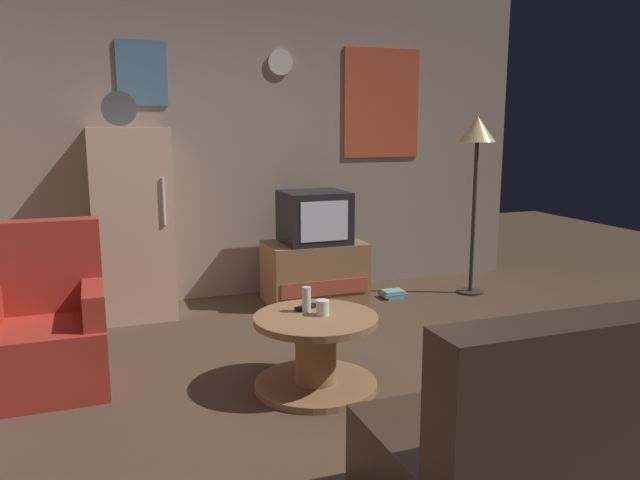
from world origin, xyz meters
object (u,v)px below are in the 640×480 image
(crt_tv, at_px, (314,217))
(mug_ceramic_white, at_px, (323,308))
(tv_stand, at_px, (314,272))
(couch, at_px, (596,442))
(book_stack, at_px, (393,294))
(fridge, at_px, (132,223))
(coffee_table, at_px, (316,352))
(remote_control, at_px, (306,307))
(standing_lamp, at_px, (477,143))
(wine_glass, at_px, (306,299))
(armchair, at_px, (44,330))

(crt_tv, distance_m, mug_ceramic_white, 1.83)
(tv_stand, relative_size, couch, 0.49)
(tv_stand, height_order, mug_ceramic_white, mug_ceramic_white)
(tv_stand, relative_size, book_stack, 3.82)
(fridge, distance_m, book_stack, 2.32)
(couch, relative_size, book_stack, 7.74)
(coffee_table, relative_size, remote_control, 4.80)
(standing_lamp, bearing_deg, wine_glass, -146.10)
(fridge, relative_size, crt_tv, 3.28)
(standing_lamp, xyz_separation_m, remote_control, (-2.05, -1.34, -0.91))
(tv_stand, height_order, book_stack, tv_stand)
(coffee_table, xyz_separation_m, remote_control, (-0.01, 0.15, 0.23))
(wine_glass, relative_size, remote_control, 1.00)
(fridge, distance_m, armchair, 1.46)
(tv_stand, distance_m, mug_ceramic_white, 1.82)
(crt_tv, height_order, couch, crt_tv)
(standing_lamp, bearing_deg, mug_ceramic_white, -143.43)
(mug_ceramic_white, relative_size, book_stack, 0.41)
(mug_ceramic_white, height_order, couch, couch)
(fridge, relative_size, standing_lamp, 1.11)
(crt_tv, relative_size, remote_control, 3.60)
(coffee_table, relative_size, armchair, 0.75)
(crt_tv, bearing_deg, book_stack, -11.09)
(crt_tv, relative_size, armchair, 0.56)
(fridge, height_order, couch, fridge)
(coffee_table, bearing_deg, fridge, 115.28)
(standing_lamp, height_order, couch, standing_lamp)
(wine_glass, bearing_deg, crt_tv, 68.76)
(couch, bearing_deg, book_stack, 77.30)
(fridge, bearing_deg, tv_stand, -5.63)
(tv_stand, distance_m, armchair, 2.37)
(fridge, relative_size, mug_ceramic_white, 19.67)
(tv_stand, xyz_separation_m, book_stack, (0.69, -0.14, -0.23))
(standing_lamp, xyz_separation_m, wine_glass, (-2.07, -1.39, -0.84))
(mug_ceramic_white, distance_m, couch, 1.63)
(fridge, height_order, armchair, fridge)
(couch, height_order, book_stack, couch)
(fridge, xyz_separation_m, couch, (1.48, -3.39, -0.44))
(wine_glass, distance_m, armchair, 1.55)
(armchair, distance_m, book_stack, 2.96)
(mug_ceramic_white, distance_m, book_stack, 2.07)
(fridge, xyz_separation_m, armchair, (-0.59, -1.27, -0.42))
(remote_control, relative_size, armchair, 0.16)
(standing_lamp, xyz_separation_m, couch, (-1.44, -3.01, -1.05))
(fridge, bearing_deg, mug_ceramic_white, -63.67)
(crt_tv, xyz_separation_m, standing_lamp, (1.44, -0.23, 0.61))
(fridge, bearing_deg, armchair, -115.06)
(tv_stand, xyz_separation_m, coffee_table, (-0.61, -1.72, -0.04))
(standing_lamp, bearing_deg, crt_tv, 170.87)
(remote_control, bearing_deg, wine_glass, -131.54)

